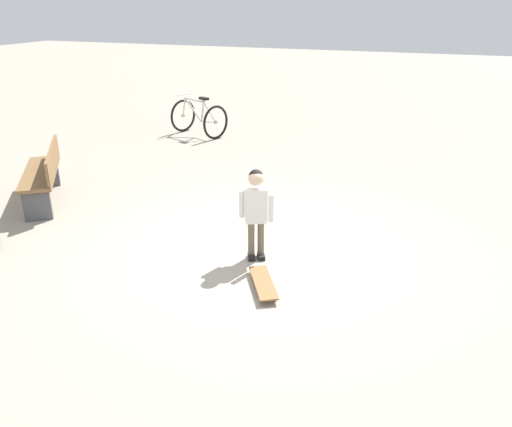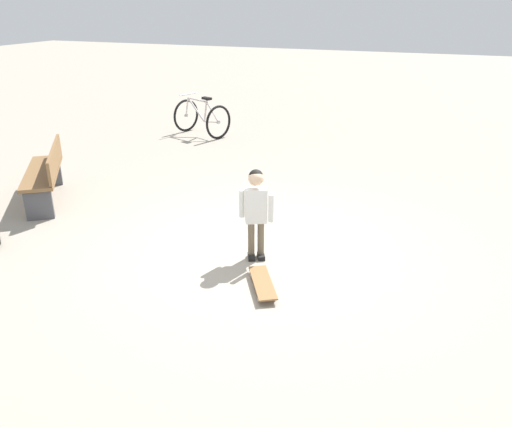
{
  "view_description": "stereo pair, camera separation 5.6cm",
  "coord_description": "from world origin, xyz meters",
  "px_view_note": "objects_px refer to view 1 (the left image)",
  "views": [
    {
      "loc": [
        -5.03,
        -1.94,
        2.77
      ],
      "look_at": [
        -0.13,
        -0.1,
        0.55
      ],
      "focal_mm": 35.78,
      "sensor_mm": 36.0,
      "label": 1
    },
    {
      "loc": [
        -5.01,
        -1.99,
        2.77
      ],
      "look_at": [
        -0.13,
        -0.1,
        0.55
      ],
      "focal_mm": 35.78,
      "sensor_mm": 36.0,
      "label": 2
    }
  ],
  "objects_px": {
    "child_person": "(256,205)",
    "bicycle_near": "(199,118)",
    "street_bench": "(44,174)",
    "skateboard": "(263,283)"
  },
  "relations": [
    {
      "from": "child_person",
      "to": "bicycle_near",
      "type": "distance_m",
      "value": 5.84
    },
    {
      "from": "child_person",
      "to": "street_bench",
      "type": "relative_size",
      "value": 0.68
    },
    {
      "from": "skateboard",
      "to": "street_bench",
      "type": "distance_m",
      "value": 4.0
    },
    {
      "from": "skateboard",
      "to": "street_bench",
      "type": "bearing_deg",
      "value": 72.73
    },
    {
      "from": "bicycle_near",
      "to": "street_bench",
      "type": "height_order",
      "value": "bicycle_near"
    },
    {
      "from": "child_person",
      "to": "street_bench",
      "type": "distance_m",
      "value": 3.55
    },
    {
      "from": "child_person",
      "to": "bicycle_near",
      "type": "bearing_deg",
      "value": 32.83
    },
    {
      "from": "child_person",
      "to": "street_bench",
      "type": "xyz_separation_m",
      "value": [
        0.57,
        3.49,
        -0.23
      ]
    },
    {
      "from": "skateboard",
      "to": "street_bench",
      "type": "xyz_separation_m",
      "value": [
        1.18,
        3.8,
        0.36
      ]
    },
    {
      "from": "street_bench",
      "to": "child_person",
      "type": "bearing_deg",
      "value": -99.35
    }
  ]
}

